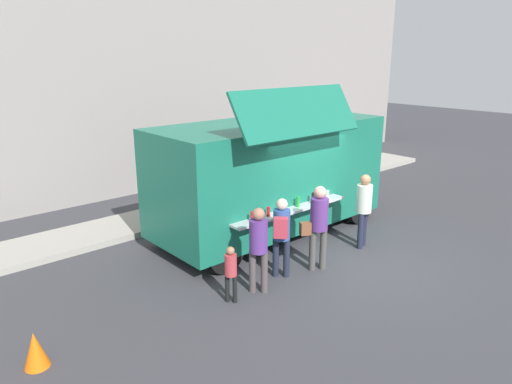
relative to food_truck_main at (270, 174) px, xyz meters
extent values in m
plane|color=#38383D|center=(0.09, -2.35, -1.53)|extent=(60.00, 60.00, 0.00)
cube|color=#9E998E|center=(-4.00, 2.62, -1.45)|extent=(28.00, 1.60, 0.15)
cube|color=gray|center=(-3.00, 6.52, 3.81)|extent=(32.00, 2.40, 10.68)
cube|color=#186C54|center=(0.00, 0.02, 0.01)|extent=(5.88, 2.38, 2.48)
cube|color=#186C54|center=(-0.60, -1.45, 1.67)|extent=(3.23, 0.64, 0.96)
cube|color=black|center=(-0.59, -1.10, 0.31)|extent=(3.07, 0.11, 1.12)
cube|color=#B7B7BC|center=(-0.60, -1.31, -0.48)|extent=(3.23, 0.36, 0.05)
cylinder|color=red|center=(-1.75, -1.32, -0.35)|extent=(0.06, 0.06, 0.21)
cylinder|color=red|center=(-1.29, -1.31, -0.35)|extent=(0.07, 0.07, 0.20)
cylinder|color=silver|center=(-0.81, -1.27, -0.34)|extent=(0.07, 0.07, 0.24)
cylinder|color=green|center=(-0.37, -1.29, -0.33)|extent=(0.07, 0.07, 0.24)
cylinder|color=black|center=(0.08, -1.32, -0.33)|extent=(0.07, 0.07, 0.25)
cylinder|color=silver|center=(0.56, -1.35, -0.35)|extent=(0.08, 0.08, 0.21)
cube|color=black|center=(2.88, 0.01, 0.46)|extent=(0.09, 2.01, 1.09)
cylinder|color=black|center=(2.24, 1.04, -1.08)|extent=(0.90, 0.28, 0.90)
cylinder|color=black|center=(2.23, -1.02, -1.08)|extent=(0.90, 0.28, 0.90)
cylinder|color=black|center=(-2.24, 1.06, -1.08)|extent=(0.90, 0.28, 0.90)
cylinder|color=black|center=(-2.24, -1.00, -1.08)|extent=(0.90, 0.28, 0.90)
cone|color=orange|center=(-6.15, -1.66, -1.25)|extent=(0.36, 0.36, 0.55)
cylinder|color=#2C5D38|center=(4.41, 2.32, -1.06)|extent=(0.60, 0.60, 0.93)
cylinder|color=#484745|center=(-0.81, -2.15, -1.08)|extent=(0.14, 0.14, 0.89)
cylinder|color=#484745|center=(-0.60, -2.26, -1.08)|extent=(0.14, 0.14, 0.89)
cylinder|color=#562E7A|center=(-0.71, -2.20, -0.31)|extent=(0.37, 0.37, 0.67)
sphere|color=#E0A08B|center=(-0.71, -2.20, 0.15)|extent=(0.25, 0.25, 0.25)
cube|color=brown|center=(-0.97, -2.07, -0.59)|extent=(0.26, 0.23, 0.26)
cylinder|color=#1E2436|center=(-1.58, -1.85, -1.12)|extent=(0.13, 0.13, 0.81)
cylinder|color=#1E2436|center=(-1.43, -2.01, -1.12)|extent=(0.13, 0.13, 0.81)
cylinder|color=#2E4C90|center=(-1.50, -1.93, -0.41)|extent=(0.34, 0.34, 0.61)
sphere|color=beige|center=(-1.50, -1.93, 0.01)|extent=(0.23, 0.23, 0.23)
cube|color=#B93645|center=(-1.69, -2.11, -0.38)|extent=(0.32, 0.32, 0.39)
cylinder|color=#4C4345|center=(-2.36, -2.04, -1.12)|extent=(0.13, 0.13, 0.82)
cylinder|color=#4C4345|center=(-2.20, -2.19, -1.12)|extent=(0.13, 0.13, 0.82)
cylinder|color=#553080|center=(-2.28, -2.12, -0.40)|extent=(0.34, 0.34, 0.62)
sphere|color=#A36B55|center=(-2.28, -2.12, 0.03)|extent=(0.23, 0.23, 0.23)
cylinder|color=#1F2337|center=(0.86, -2.12, -1.10)|extent=(0.14, 0.14, 0.85)
cylinder|color=#1F2337|center=(1.08, -2.06, -1.10)|extent=(0.14, 0.14, 0.85)
cylinder|color=silver|center=(0.97, -2.09, -0.35)|extent=(0.35, 0.35, 0.65)
sphere|color=#A2704E|center=(0.97, -2.09, 0.09)|extent=(0.24, 0.24, 0.24)
cylinder|color=black|center=(-2.94, -2.01, -1.26)|extent=(0.08, 0.08, 0.53)
cylinder|color=black|center=(-2.86, -2.13, -1.26)|extent=(0.08, 0.08, 0.53)
cylinder|color=#B0383E|center=(-2.90, -2.07, -0.80)|extent=(0.22, 0.22, 0.40)
sphere|color=#9F6A50|center=(-2.90, -2.07, -0.52)|extent=(0.15, 0.15, 0.15)
camera|label=1|loc=(-7.64, -8.10, 2.83)|focal=33.04mm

